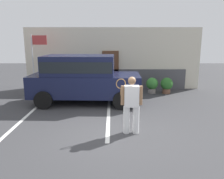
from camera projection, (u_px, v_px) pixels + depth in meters
The scene contains 9 objects.
ground_plane at pixel (113, 133), 6.70m from camera, with size 40.00×40.00×0.00m, color #38383A.
parking_stripe_0 at pixel (26, 116), 8.16m from camera, with size 0.12×4.40×0.01m, color silver.
parking_stripe_1 at pixel (108, 116), 8.17m from camera, with size 0.12×4.40×0.01m, color silver.
house_frontage at pixel (112, 60), 12.50m from camera, with size 9.52×0.40×3.33m.
parked_suv at pixel (83, 77), 9.68m from camera, with size 4.66×2.27×2.05m.
tennis_player_man at pixel (131, 104), 6.53m from camera, with size 0.76×0.27×1.68m.
potted_plant_by_porch at pixel (152, 85), 11.60m from camera, with size 0.60×0.60×0.80m.
potted_plant_secondary at pixel (166, 85), 11.52m from camera, with size 0.62×0.62×0.81m.
flag_pole at pixel (36, 53), 11.30m from camera, with size 0.80×0.13×2.95m.
Camera 1 is at (-0.04, -6.27, 2.70)m, focal length 36.39 mm.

